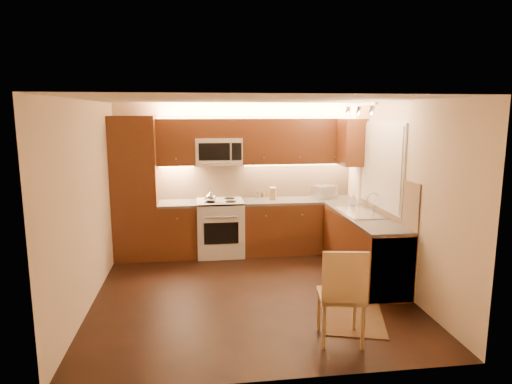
{
  "coord_description": "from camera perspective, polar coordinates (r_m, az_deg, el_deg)",
  "views": [
    {
      "loc": [
        -0.68,
        -5.57,
        2.35
      ],
      "look_at": [
        0.15,
        0.55,
        1.25
      ],
      "focal_mm": 31.38,
      "sensor_mm": 36.0,
      "label": 1
    }
  ],
  "objects": [
    {
      "name": "floor",
      "position": [
        6.08,
        -0.72,
        -12.64
      ],
      "size": [
        4.0,
        4.0,
        0.01
      ],
      "primitive_type": "cube",
      "color": "black",
      "rests_on": "ground"
    },
    {
      "name": "upper_cab_back_left",
      "position": [
        7.41,
        -10.17,
        6.27
      ],
      "size": [
        0.62,
        0.35,
        0.75
      ],
      "primitive_type": "cube",
      "color": "#4A1D0F",
      "rests_on": "wall_back"
    },
    {
      "name": "rug",
      "position": [
        5.51,
        12.33,
        -15.28
      ],
      "size": [
        0.92,
        1.14,
        0.01
      ],
      "primitive_type": "cube",
      "rotation": [
        0.0,
        0.0,
        -0.28
      ],
      "color": "black",
      "rests_on": "floor"
    },
    {
      "name": "spice_jar_b",
      "position": [
        7.71,
        0.33,
        -0.36
      ],
      "size": [
        0.05,
        0.05,
        0.1
      ],
      "primitive_type": "cylinder",
      "rotation": [
        0.0,
        0.0,
        -0.39
      ],
      "color": "brown",
      "rests_on": "counter_back_right"
    },
    {
      "name": "ceiling",
      "position": [
        5.61,
        -0.78,
        11.64
      ],
      "size": [
        4.0,
        4.0,
        0.01
      ],
      "primitive_type": "cube",
      "color": "beige",
      "rests_on": "ground"
    },
    {
      "name": "counter_right",
      "position": [
        6.59,
        13.68,
        -3.08
      ],
      "size": [
        0.6,
        2.0,
        0.04
      ],
      "primitive_type": "cube",
      "color": "#383633",
      "rests_on": "base_cab_right"
    },
    {
      "name": "knife_block",
      "position": [
        7.55,
        2.18,
        -0.18
      ],
      "size": [
        0.13,
        0.17,
        0.21
      ],
      "primitive_type": "cube",
      "rotation": [
        0.0,
        0.0,
        -0.25
      ],
      "color": "#A57F4A",
      "rests_on": "counter_back_right"
    },
    {
      "name": "track_light_bar",
      "position": [
        6.37,
        13.0,
        10.84
      ],
      "size": [
        0.04,
        1.2,
        0.03
      ],
      "primitive_type": "cube",
      "color": "silver",
      "rests_on": "ceiling"
    },
    {
      "name": "toaster_oven",
      "position": [
        7.75,
        8.68,
        0.03
      ],
      "size": [
        0.43,
        0.37,
        0.22
      ],
      "primitive_type": "cube",
      "rotation": [
        0.0,
        0.0,
        0.29
      ],
      "color": "silver",
      "rests_on": "counter_back_right"
    },
    {
      "name": "stove",
      "position": [
        7.49,
        -4.58,
        -4.54
      ],
      "size": [
        0.76,
        0.65,
        0.92
      ],
      "primitive_type": null,
      "color": "silver",
      "rests_on": "floor"
    },
    {
      "name": "kettle",
      "position": [
        7.24,
        -5.78,
        -0.55
      ],
      "size": [
        0.17,
        0.17,
        0.2
      ],
      "primitive_type": null,
      "rotation": [
        0.0,
        0.0,
        0.0
      ],
      "color": "silver",
      "rests_on": "stove"
    },
    {
      "name": "upper_cab_right_corner",
      "position": [
        7.42,
        12.11,
        6.21
      ],
      "size": [
        0.35,
        0.5,
        0.75
      ],
      "primitive_type": "cube",
      "color": "#4A1D0F",
      "rests_on": "wall_right"
    },
    {
      "name": "upper_cab_back_right",
      "position": [
        7.6,
        5.4,
        6.48
      ],
      "size": [
        1.92,
        0.35,
        0.75
      ],
      "primitive_type": "cube",
      "color": "#4A1D0F",
      "rests_on": "wall_back"
    },
    {
      "name": "window_blinds",
      "position": [
        6.7,
        15.59,
        3.31
      ],
      "size": [
        0.02,
        1.36,
        1.16
      ],
      "primitive_type": "cube",
      "color": "silver",
      "rests_on": "wall_right"
    },
    {
      "name": "spice_jar_d",
      "position": [
        7.72,
        1.0,
        -0.37
      ],
      "size": [
        0.05,
        0.05,
        0.09
      ],
      "primitive_type": "cylinder",
      "rotation": [
        0.0,
        0.0,
        0.09
      ],
      "color": "olive",
      "rests_on": "counter_back_right"
    },
    {
      "name": "wall_left",
      "position": [
        5.83,
        -20.68,
        -1.44
      ],
      "size": [
        0.01,
        4.0,
        2.5
      ],
      "primitive_type": "cube",
      "color": "beige",
      "rests_on": "ground"
    },
    {
      "name": "faucet",
      "position": [
        6.75,
        14.71,
        -1.33
      ],
      "size": [
        0.2,
        0.04,
        0.3
      ],
      "primitive_type": null,
      "color": "silver",
      "rests_on": "counter_right"
    },
    {
      "name": "pantry",
      "position": [
        7.43,
        -15.12,
        0.46
      ],
      "size": [
        0.7,
        0.6,
        2.3
      ],
      "primitive_type": "cube",
      "color": "#4A1D0F",
      "rests_on": "floor"
    },
    {
      "name": "upper_cab_bridge",
      "position": [
        7.4,
        -4.83,
        8.1
      ],
      "size": [
        0.76,
        0.35,
        0.31
      ],
      "primitive_type": "cube",
      "color": "#4A1D0F",
      "rests_on": "wall_back"
    },
    {
      "name": "counter_back_right",
      "position": [
        7.61,
        5.49,
        -1.08
      ],
      "size": [
        1.92,
        0.6,
        0.04
      ],
      "primitive_type": "cube",
      "color": "#383633",
      "rests_on": "base_cab_back_right"
    },
    {
      "name": "backsplash_back",
      "position": [
        7.71,
        0.04,
        1.53
      ],
      "size": [
        3.3,
        0.02,
        0.6
      ],
      "primitive_type": "cube",
      "color": "tan",
      "rests_on": "wall_back"
    },
    {
      "name": "spice_jar_a",
      "position": [
        7.71,
        0.47,
        -0.35
      ],
      "size": [
        0.05,
        0.05,
        0.1
      ],
      "primitive_type": "cylinder",
      "rotation": [
        0.0,
        0.0,
        -0.09
      ],
      "color": "silver",
      "rests_on": "counter_back_right"
    },
    {
      "name": "dining_chair",
      "position": [
        4.8,
        10.77,
        -12.61
      ],
      "size": [
        0.51,
        0.51,
        1.02
      ],
      "primitive_type": null,
      "rotation": [
        0.0,
        0.0,
        -0.15
      ],
      "color": "#A57F4A",
      "rests_on": "floor"
    },
    {
      "name": "spice_jar_c",
      "position": [
        7.59,
        0.08,
        -0.54
      ],
      "size": [
        0.06,
        0.06,
        0.1
      ],
      "primitive_type": "cylinder",
      "rotation": [
        0.0,
        0.0,
        -0.41
      ],
      "color": "silver",
      "rests_on": "counter_back_right"
    },
    {
      "name": "base_cab_back_right",
      "position": [
        7.71,
        5.44,
        -4.36
      ],
      "size": [
        1.92,
        0.6,
        0.86
      ],
      "primitive_type": "cube",
      "color": "#4A1D0F",
      "rests_on": "floor"
    },
    {
      "name": "wall_right",
      "position": [
        6.27,
        17.7,
        -0.48
      ],
      "size": [
        0.01,
        4.0,
        2.5
      ],
      "primitive_type": "cube",
      "color": "beige",
      "rests_on": "ground"
    },
    {
      "name": "backsplash_right",
      "position": [
        6.63,
        16.13,
        -0.28
      ],
      "size": [
        0.02,
        2.0,
        0.6
      ],
      "primitive_type": "cube",
      "color": "tan",
      "rests_on": "wall_right"
    },
    {
      "name": "base_cab_back_left",
      "position": [
        7.52,
        -9.86,
        -4.84
      ],
      "size": [
        0.62,
        0.6,
        0.86
      ],
      "primitive_type": "cube",
      "color": "#4A1D0F",
      "rests_on": "floor"
    },
    {
      "name": "dishwasher",
      "position": [
        6.09,
        15.91,
        -8.68
      ],
      "size": [
        0.58,
        0.6,
        0.84
      ],
      "primitive_type": "cube",
      "color": "silver",
      "rests_on": "floor"
    },
    {
      "name": "counter_back_left",
      "position": [
        7.42,
        -9.97,
        -1.48
      ],
      "size": [
        0.62,
        0.6,
        0.04
      ],
      "primitive_type": "cube",
      "color": "#383633",
      "rests_on": "base_cab_back_left"
    },
    {
      "name": "sink",
      "position": [
        6.7,
        13.25,
        -2.0
      ],
      "size": [
        0.52,
        0.86,
        0.15
      ],
      "primitive_type": null,
      "color": "silver",
      "rests_on": "counter_right"
    },
    {
      "name": "window_frame",
      "position": [
        6.71,
        15.75,
        3.31
      ],
      "size": [
        0.03,
        1.44,
        1.24
      ],
      "primitive_type": "cube",
      "color": "silver",
      "rests_on": "wall_right"
    },
    {
      "name": "soap_bottle",
      "position": [
        7.28,
        12.25,
        -0.82
      ],
      "size": [
        0.11,
        0.11,
        0.2
      ],
      "primitive_type": "imported",
      "rotation": [
        0.0,
        0.0,
        -0.32
      ],
      "color": "white",
      "rests_on": "counter_right"
    },
    {
      "name": "wall_front",
      "position": [
        3.79,
        2.93,
        -6.77
      ],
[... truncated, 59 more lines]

